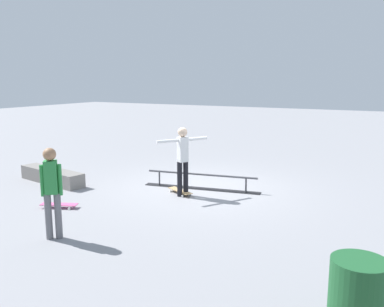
{
  "coord_description": "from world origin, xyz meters",
  "views": [
    {
      "loc": [
        -4.59,
        9.05,
        2.76
      ],
      "look_at": [
        -0.03,
        0.53,
        1.0
      ],
      "focal_mm": 38.15,
      "sensor_mm": 36.0,
      "label": 1
    }
  ],
  "objects_px": {
    "skate_ledge": "(52,176)",
    "grind_rail": "(201,182)",
    "bystander_green_shirt": "(52,188)",
    "trash_bin": "(357,301)",
    "skateboard_main": "(180,191)",
    "loose_skateboard_pink": "(59,205)",
    "skater_main": "(183,156)"
  },
  "relations": [
    {
      "from": "skateboard_main",
      "to": "loose_skateboard_pink",
      "type": "bearing_deg",
      "value": -101.79
    },
    {
      "from": "bystander_green_shirt",
      "to": "loose_skateboard_pink",
      "type": "bearing_deg",
      "value": 93.67
    },
    {
      "from": "loose_skateboard_pink",
      "to": "bystander_green_shirt",
      "type": "bearing_deg",
      "value": -69.15
    },
    {
      "from": "skate_ledge",
      "to": "grind_rail",
      "type": "bearing_deg",
      "value": -160.7
    },
    {
      "from": "loose_skateboard_pink",
      "to": "trash_bin",
      "type": "distance_m",
      "value": 6.54
    },
    {
      "from": "skater_main",
      "to": "skateboard_main",
      "type": "distance_m",
      "value": 0.91
    },
    {
      "from": "skate_ledge",
      "to": "skater_main",
      "type": "distance_m",
      "value": 3.86
    },
    {
      "from": "skate_ledge",
      "to": "skateboard_main",
      "type": "xyz_separation_m",
      "value": [
        -3.6,
        -0.69,
        -0.11
      ]
    },
    {
      "from": "grind_rail",
      "to": "skateboard_main",
      "type": "distance_m",
      "value": 0.71
    },
    {
      "from": "skate_ledge",
      "to": "bystander_green_shirt",
      "type": "distance_m",
      "value": 4.22
    },
    {
      "from": "skateboard_main",
      "to": "bystander_green_shirt",
      "type": "bearing_deg",
      "value": -71.69
    },
    {
      "from": "skater_main",
      "to": "loose_skateboard_pink",
      "type": "bearing_deg",
      "value": -11.05
    },
    {
      "from": "skate_ledge",
      "to": "bystander_green_shirt",
      "type": "bearing_deg",
      "value": 137.4
    },
    {
      "from": "grind_rail",
      "to": "loose_skateboard_pink",
      "type": "height_order",
      "value": "grind_rail"
    },
    {
      "from": "bystander_green_shirt",
      "to": "loose_skateboard_pink",
      "type": "distance_m",
      "value": 1.98
    },
    {
      "from": "skate_ledge",
      "to": "skateboard_main",
      "type": "relative_size",
      "value": 2.83
    },
    {
      "from": "skate_ledge",
      "to": "skater_main",
      "type": "relative_size",
      "value": 1.37
    },
    {
      "from": "loose_skateboard_pink",
      "to": "skateboard_main",
      "type": "bearing_deg",
      "value": 28.41
    },
    {
      "from": "skate_ledge",
      "to": "skater_main",
      "type": "height_order",
      "value": "skater_main"
    },
    {
      "from": "skateboard_main",
      "to": "loose_skateboard_pink",
      "type": "xyz_separation_m",
      "value": [
        1.78,
        2.21,
        0.0
      ]
    },
    {
      "from": "skate_ledge",
      "to": "trash_bin",
      "type": "height_order",
      "value": "trash_bin"
    },
    {
      "from": "bystander_green_shirt",
      "to": "trash_bin",
      "type": "relative_size",
      "value": 1.75
    },
    {
      "from": "skate_ledge",
      "to": "skateboard_main",
      "type": "height_order",
      "value": "skate_ledge"
    },
    {
      "from": "skater_main",
      "to": "trash_bin",
      "type": "relative_size",
      "value": 1.79
    },
    {
      "from": "skater_main",
      "to": "trash_bin",
      "type": "xyz_separation_m",
      "value": [
        -4.34,
        3.96,
        -0.5
      ]
    },
    {
      "from": "grind_rail",
      "to": "skater_main",
      "type": "height_order",
      "value": "skater_main"
    },
    {
      "from": "grind_rail",
      "to": "skater_main",
      "type": "bearing_deg",
      "value": 71.84
    },
    {
      "from": "skateboard_main",
      "to": "bystander_green_shirt",
      "type": "height_order",
      "value": "bystander_green_shirt"
    },
    {
      "from": "skate_ledge",
      "to": "loose_skateboard_pink",
      "type": "relative_size",
      "value": 2.79
    },
    {
      "from": "skater_main",
      "to": "skateboard_main",
      "type": "xyz_separation_m",
      "value": [
        0.14,
        -0.11,
        -0.89
      ]
    },
    {
      "from": "skateboard_main",
      "to": "trash_bin",
      "type": "xyz_separation_m",
      "value": [
        -4.48,
        4.07,
        0.39
      ]
    },
    {
      "from": "loose_skateboard_pink",
      "to": "trash_bin",
      "type": "xyz_separation_m",
      "value": [
        -6.26,
        1.87,
        0.39
      ]
    }
  ]
}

